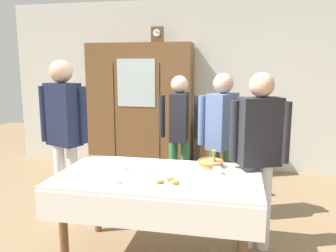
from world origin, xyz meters
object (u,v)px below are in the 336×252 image
object	(u,v)px
tea_cup_mid_right	(146,167)
tea_cup_back_edge	(217,171)
mantel_clock	(157,35)
bookshelf_low	(230,147)
person_behind_table_left	(179,126)
tea_cup_front_edge	(122,167)
tea_cup_far_left	(113,180)
spoon_front_edge	(156,176)
person_beside_shelf	(64,126)
dining_table	(158,187)
person_behind_table_right	(259,145)
bread_basket	(211,163)
wall_cabinet	(141,107)
pastry_plate	(168,183)
book_stack	(231,118)
person_near_right_end	(222,132)
spoon_back_edge	(134,162)

from	to	relation	value
tea_cup_mid_right	tea_cup_back_edge	xyz separation A→B (m)	(0.63, -0.00, 0.00)
mantel_clock	bookshelf_low	xyz separation A→B (m)	(1.15, 0.05, -1.72)
person_behind_table_left	tea_cup_front_edge	bearing A→B (deg)	-102.58
tea_cup_far_left	spoon_front_edge	distance (m)	0.38
tea_cup_mid_right	person_beside_shelf	bearing A→B (deg)	159.41
dining_table	spoon_front_edge	bearing A→B (deg)	-146.55
bookshelf_low	tea_cup_far_left	bearing A→B (deg)	-105.97
bookshelf_low	tea_cup_far_left	world-z (taller)	bookshelf_low
mantel_clock	person_behind_table_right	size ratio (longest dim) A/B	0.15
tea_cup_mid_right	bread_basket	bearing A→B (deg)	21.55
dining_table	tea_cup_front_edge	bearing A→B (deg)	165.61
wall_cabinet	pastry_plate	world-z (taller)	wall_cabinet
tea_cup_front_edge	book_stack	bearing A→B (deg)	71.06
wall_cabinet	tea_cup_back_edge	world-z (taller)	wall_cabinet
tea_cup_back_edge	person_beside_shelf	distance (m)	1.67
spoon_front_edge	tea_cup_back_edge	bearing A→B (deg)	15.81
mantel_clock	person_near_right_end	xyz separation A→B (m)	(1.10, -1.61, -1.17)
wall_cabinet	person_beside_shelf	world-z (taller)	wall_cabinet
mantel_clock	person_beside_shelf	bearing A→B (deg)	-103.53
person_behind_table_left	bread_basket	bearing A→B (deg)	-65.23
dining_table	tea_cup_far_left	world-z (taller)	tea_cup_far_left
tea_cup_front_edge	bread_basket	world-z (taller)	bread_basket
spoon_front_edge	spoon_back_edge	world-z (taller)	same
tea_cup_front_edge	dining_table	bearing A→B (deg)	-14.39
bookshelf_low	person_behind_table_right	size ratio (longest dim) A/B	0.56
mantel_clock	book_stack	bearing A→B (deg)	2.55
bookshelf_low	pastry_plate	xyz separation A→B (m)	(-0.41, -2.83, 0.35)
person_behind_table_right	mantel_clock	bearing A→B (deg)	123.19
dining_table	tea_cup_far_left	size ratio (longest dim) A/B	13.20
spoon_back_edge	tea_cup_mid_right	bearing A→B (deg)	-50.53
bread_basket	pastry_plate	size ratio (longest dim) A/B	0.86
bookshelf_low	mantel_clock	bearing A→B (deg)	-177.45
tea_cup_far_left	person_behind_table_right	xyz separation A→B (m)	(1.13, 0.63, 0.20)
wall_cabinet	tea_cup_mid_right	distance (m)	2.58
book_stack	tea_cup_back_edge	xyz separation A→B (m)	(-0.04, -2.50, -0.08)
tea_cup_front_edge	tea_cup_back_edge	size ratio (longest dim) A/B	1.00
tea_cup_back_edge	person_near_right_end	size ratio (longest dim) A/B	0.08
bookshelf_low	bread_basket	size ratio (longest dim) A/B	3.80
tea_cup_far_left	tea_cup_back_edge	world-z (taller)	same
person_near_right_end	spoon_back_edge	bearing A→B (deg)	-142.15
mantel_clock	tea_cup_back_edge	xyz separation A→B (m)	(1.11, -2.45, -1.35)
tea_cup_mid_right	person_behind_table_right	bearing A→B (deg)	13.18
book_stack	tea_cup_front_edge	bearing A→B (deg)	-108.94
wall_cabinet	bread_basket	bearing A→B (deg)	-59.48
bread_basket	spoon_front_edge	bearing A→B (deg)	-139.51
tea_cup_back_edge	spoon_back_edge	bearing A→B (deg)	164.55
wall_cabinet	bookshelf_low	world-z (taller)	wall_cabinet
tea_cup_front_edge	tea_cup_mid_right	size ratio (longest dim) A/B	1.00
dining_table	mantel_clock	xyz separation A→B (m)	(-0.62, 2.59, 1.48)
bookshelf_low	tea_cup_front_edge	bearing A→B (deg)	-108.94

